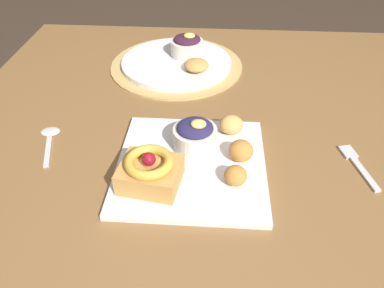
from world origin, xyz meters
name	(u,v)px	position (x,y,z in m)	size (l,w,h in m)	color
dining_table	(222,164)	(0.00, 0.00, 0.64)	(1.20, 1.11, 0.73)	brown
woven_placemat	(177,65)	(-0.13, 0.29, 0.73)	(0.35, 0.35, 0.01)	tan
front_plate	(191,165)	(-0.06, -0.11, 0.74)	(0.27, 0.27, 0.01)	white
cake_slice	(150,171)	(-0.13, -0.17, 0.77)	(0.11, 0.10, 0.07)	#C68E47
berry_ramekin	(195,136)	(-0.06, -0.07, 0.77)	(0.08, 0.08, 0.07)	silver
fritter_front	(235,176)	(0.02, -0.16, 0.76)	(0.04, 0.04, 0.04)	#BC7F38
fritter_middle	(231,125)	(0.01, -0.02, 0.76)	(0.05, 0.04, 0.04)	tan
fritter_back	(241,151)	(0.03, -0.10, 0.76)	(0.05, 0.05, 0.04)	#BC7F38
back_plate	(176,62)	(-0.13, 0.29, 0.74)	(0.30, 0.30, 0.01)	white
back_ramekin	(187,46)	(-0.10, 0.32, 0.77)	(0.09, 0.09, 0.07)	silver
back_pastry	(196,65)	(-0.07, 0.23, 0.76)	(0.06, 0.06, 0.03)	#C68E47
fork	(357,164)	(0.25, -0.09, 0.73)	(0.05, 0.13, 0.00)	silver
spoon	(49,139)	(-0.35, -0.05, 0.73)	(0.06, 0.12, 0.00)	silver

